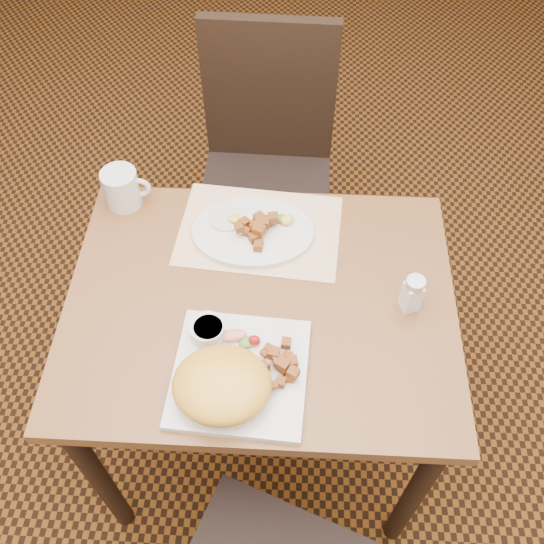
{
  "coord_description": "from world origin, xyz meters",
  "views": [
    {
      "loc": [
        0.07,
        -0.78,
        1.91
      ],
      "look_at": [
        0.03,
        0.03,
        0.82
      ],
      "focal_mm": 40.0,
      "sensor_mm": 36.0,
      "label": 1
    }
  ],
  "objects": [
    {
      "name": "ground",
      "position": [
        0.0,
        0.0,
        0.0
      ],
      "size": [
        8.0,
        8.0,
        0.0
      ],
      "primitive_type": "plane",
      "color": "black",
      "rests_on": "ground"
    },
    {
      "name": "placemat",
      "position": [
        -0.02,
        0.21,
        0.75
      ],
      "size": [
        0.42,
        0.31,
        0.0
      ],
      "primitive_type": "cube",
      "rotation": [
        0.0,
        0.0,
        -0.08
      ],
      "color": "white",
      "rests_on": "table"
    },
    {
      "name": "home_fries_sq",
      "position": [
        0.05,
        -0.18,
        0.78
      ],
      "size": [
        0.09,
        0.12,
        0.04
      ],
      "color": "brown",
      "rests_on": "plate_square"
    },
    {
      "name": "hollandaise_mound",
      "position": [
        -0.06,
        -0.24,
        0.8
      ],
      "size": [
        0.2,
        0.18,
        0.07
      ],
      "color": "yellow",
      "rests_on": "plate_square"
    },
    {
      "name": "coffee_mug",
      "position": [
        -0.37,
        0.29,
        0.8
      ],
      "size": [
        0.12,
        0.09,
        0.1
      ],
      "color": "silver",
      "rests_on": "table"
    },
    {
      "name": "ramekin",
      "position": [
        -0.11,
        -0.11,
        0.79
      ],
      "size": [
        0.08,
        0.08,
        0.04
      ],
      "color": "silver",
      "rests_on": "plate_square"
    },
    {
      "name": "salt_shaker",
      "position": [
        0.34,
        0.0,
        0.8
      ],
      "size": [
        0.05,
        0.05,
        0.1
      ],
      "color": "white",
      "rests_on": "table"
    },
    {
      "name": "home_fries_ov",
      "position": [
        -0.02,
        0.19,
        0.79
      ],
      "size": [
        0.11,
        0.12,
        0.04
      ],
      "color": "brown",
      "rests_on": "plate_oval"
    },
    {
      "name": "garnish_sq",
      "position": [
        -0.03,
        -0.12,
        0.78
      ],
      "size": [
        0.09,
        0.06,
        0.03
      ],
      "color": "#387223",
      "rests_on": "plate_square"
    },
    {
      "name": "garnish_ov",
      "position": [
        0.05,
        0.23,
        0.78
      ],
      "size": [
        0.06,
        0.04,
        0.02
      ],
      "color": "#387223",
      "rests_on": "plate_oval"
    },
    {
      "name": "table",
      "position": [
        0.0,
        0.0,
        0.64
      ],
      "size": [
        0.9,
        0.7,
        0.75
      ],
      "color": "brown",
      "rests_on": "ground"
    },
    {
      "name": "fried_egg",
      "position": [
        -0.09,
        0.24,
        0.77
      ],
      "size": [
        0.1,
        0.1,
        0.02
      ],
      "color": "white",
      "rests_on": "plate_oval"
    },
    {
      "name": "plate_oval",
      "position": [
        -0.03,
        0.2,
        0.76
      ],
      "size": [
        0.31,
        0.23,
        0.02
      ],
      "primitive_type": null,
      "rotation": [
        0.0,
        0.0,
        0.03
      ],
      "color": "silver",
      "rests_on": "placemat"
    },
    {
      "name": "plate_square",
      "position": [
        -0.03,
        -0.19,
        0.76
      ],
      "size": [
        0.3,
        0.3,
        0.02
      ],
      "primitive_type": "cube",
      "rotation": [
        0.0,
        0.0,
        -0.06
      ],
      "color": "silver",
      "rests_on": "table"
    },
    {
      "name": "chair_far",
      "position": [
        -0.03,
        0.7,
        0.54
      ],
      "size": [
        0.43,
        0.44,
        0.97
      ],
      "rotation": [
        0.0,
        0.0,
        3.11
      ],
      "color": "black",
      "rests_on": "ground"
    }
  ]
}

